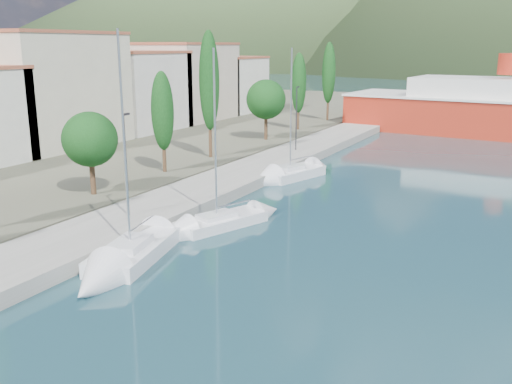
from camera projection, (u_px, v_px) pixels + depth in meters
The scene contains 8 objects.
ground at pixel (488, 97), 120.39m from camera, with size 1400.00×1400.00×0.00m, color #1D4049.
quay at pixel (225, 183), 43.69m from camera, with size 5.00×88.00×0.80m, color gray.
town_buildings at pixel (93, 93), 62.08m from camera, with size 9.20×69.20×11.30m.
tree_row at pixel (208, 103), 50.78m from camera, with size 4.22×63.68×11.26m.
lamp_posts at pixel (134, 159), 33.81m from camera, with size 0.15×47.81×6.06m.
sailboat_near at pixel (115, 267), 27.26m from camera, with size 4.56×9.00×12.41m.
sailboat_mid at pixel (196, 229), 33.16m from camera, with size 4.71×8.09×11.32m.
sailboat_far at pixel (278, 178), 45.78m from camera, with size 4.58×8.15×11.42m.
Camera 1 is at (12.83, -10.52, 10.65)m, focal length 40.00 mm.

